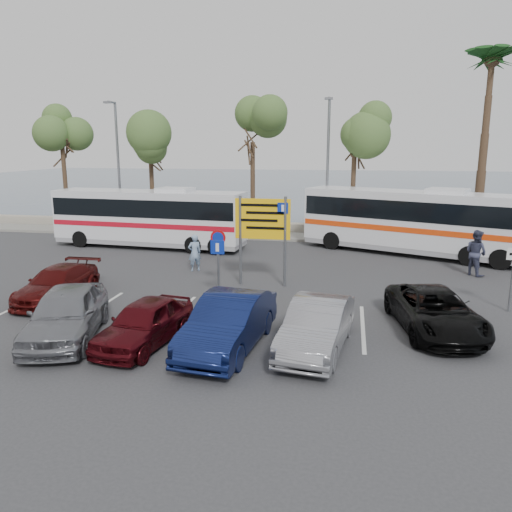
% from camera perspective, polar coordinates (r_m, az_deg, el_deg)
% --- Properties ---
extents(ground, '(120.00, 120.00, 0.00)m').
position_cam_1_polar(ground, '(17.44, -4.35, -5.97)').
color(ground, '#323235').
rests_on(ground, ground).
extents(kerb_strip, '(44.00, 2.40, 0.15)m').
position_cam_1_polar(kerb_strip, '(30.77, 2.38, 2.26)').
color(kerb_strip, gray).
rests_on(kerb_strip, ground).
extents(seawall, '(48.00, 0.80, 0.60)m').
position_cam_1_polar(seawall, '(32.68, 2.89, 3.26)').
color(seawall, gray).
rests_on(seawall, ground).
extents(sea, '(140.00, 140.00, 0.00)m').
position_cam_1_polar(sea, '(76.30, 7.44, 8.18)').
color(sea, '#3F5564').
rests_on(sea, ground).
extents(tree_far_left, '(3.20, 3.20, 7.60)m').
position_cam_1_polar(tree_far_left, '(35.15, -21.37, 12.95)').
color(tree_far_left, '#382619').
rests_on(tree_far_left, kerb_strip).
extents(tree_left, '(3.20, 3.20, 7.20)m').
position_cam_1_polar(tree_left, '(32.42, -12.04, 13.05)').
color(tree_left, '#382619').
rests_on(tree_left, kerb_strip).
extents(tree_mid, '(3.20, 3.20, 8.00)m').
position_cam_1_polar(tree_mid, '(30.56, -0.39, 14.59)').
color(tree_mid, '#382619').
rests_on(tree_mid, kerb_strip).
extents(tree_right, '(3.20, 3.20, 7.40)m').
position_cam_1_polar(tree_right, '(29.98, 11.27, 13.47)').
color(tree_right, '#382619').
rests_on(tree_right, kerb_strip).
extents(palm_tree, '(4.80, 4.80, 11.20)m').
position_cam_1_polar(palm_tree, '(31.13, 25.36, 19.37)').
color(palm_tree, '#382619').
rests_on(palm_tree, kerb_strip).
extents(street_lamp_left, '(0.45, 1.15, 8.01)m').
position_cam_1_polar(street_lamp_left, '(32.81, -15.53, 10.41)').
color(street_lamp_left, slate).
rests_on(street_lamp_left, kerb_strip).
extents(street_lamp_right, '(0.45, 1.15, 8.01)m').
position_cam_1_polar(street_lamp_right, '(29.54, 8.18, 10.56)').
color(street_lamp_right, slate).
rests_on(street_lamp_right, kerb_strip).
extents(direction_sign, '(2.20, 0.12, 3.60)m').
position_cam_1_polar(direction_sign, '(19.70, 0.77, 3.47)').
color(direction_sign, slate).
rests_on(direction_sign, ground).
extents(sign_no_stop, '(0.60, 0.08, 2.35)m').
position_cam_1_polar(sign_no_stop, '(19.41, -4.32, 0.74)').
color(sign_no_stop, slate).
rests_on(sign_no_stop, ground).
extents(sign_parking, '(0.50, 0.07, 2.25)m').
position_cam_1_polar(sign_parking, '(17.83, -4.39, -0.66)').
color(sign_parking, slate).
rests_on(sign_parking, ground).
extents(lane_markings, '(12.02, 4.20, 0.01)m').
position_cam_1_polar(lane_markings, '(16.86, -9.00, -6.73)').
color(lane_markings, silver).
rests_on(lane_markings, ground).
extents(coach_bus_left, '(10.82, 3.11, 3.33)m').
position_cam_1_polar(coach_bus_left, '(28.22, -12.09, 4.10)').
color(coach_bus_left, silver).
rests_on(coach_bus_left, ground).
extents(coach_bus_right, '(11.20, 6.55, 3.48)m').
position_cam_1_polar(coach_bus_right, '(26.94, 17.30, 3.58)').
color(coach_bus_right, silver).
rests_on(coach_bus_right, ground).
extents(car_silver_a, '(2.98, 4.81, 1.53)m').
position_cam_1_polar(car_silver_a, '(15.53, -20.87, -6.15)').
color(car_silver_a, gray).
rests_on(car_silver_a, ground).
extents(car_blue, '(2.05, 4.68, 1.50)m').
position_cam_1_polar(car_blue, '(13.85, -3.14, -7.62)').
color(car_blue, '#0F1948').
rests_on(car_blue, ground).
extents(car_maroon, '(1.74, 4.16, 1.20)m').
position_cam_1_polar(car_maroon, '(19.54, -21.76, -2.98)').
color(car_maroon, '#480C0C').
rests_on(car_maroon, ground).
extents(car_red, '(2.07, 3.97, 1.29)m').
position_cam_1_polar(car_red, '(14.49, -12.63, -7.44)').
color(car_red, '#470A0F').
rests_on(car_red, ground).
extents(suv_black, '(2.88, 4.89, 1.28)m').
position_cam_1_polar(suv_black, '(16.05, 19.76, -5.95)').
color(suv_black, black).
rests_on(suv_black, ground).
extents(car_silver_b, '(2.03, 4.40, 1.40)m').
position_cam_1_polar(car_silver_b, '(13.84, 6.98, -7.93)').
color(car_silver_b, gray).
rests_on(car_silver_b, ground).
extents(pedestrian_near, '(0.72, 0.67, 1.66)m').
position_cam_1_polar(pedestrian_near, '(22.52, -7.03, 0.37)').
color(pedestrian_near, '#839FBF').
rests_on(pedestrian_near, ground).
extents(pedestrian_far, '(1.19, 1.23, 1.99)m').
position_cam_1_polar(pedestrian_far, '(23.56, 23.83, 0.35)').
color(pedestrian_far, '#373A53').
rests_on(pedestrian_far, ground).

